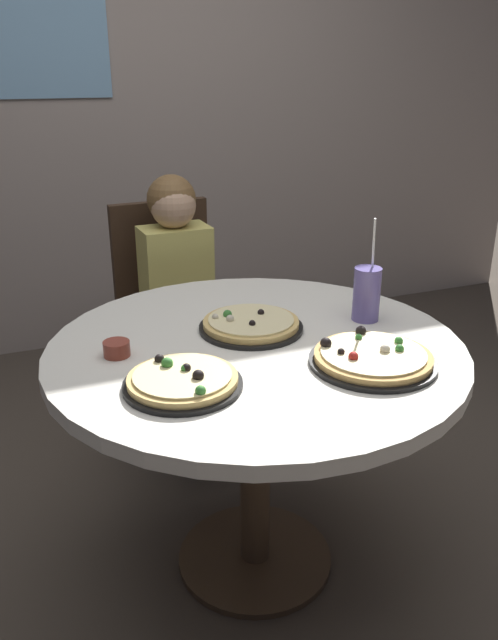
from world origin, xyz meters
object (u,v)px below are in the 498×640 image
diner_child (185,333)px  pizza_veggie (251,324)px  dining_table (256,378)px  pizza_cheese (372,358)px  pizza_pepperoni (183,381)px  soda_cup (367,294)px  chair_wooden (170,307)px  sauce_bowl (117,349)px

diner_child → pizza_veggie: (0.02, -0.64, 0.28)m
dining_table → pizza_cheese: pizza_cheese is taller
pizza_pepperoni → soda_cup: soda_cup is taller
chair_wooden → pizza_veggie: chair_wooden is taller
soda_cup → sauce_bowl: (-0.74, 0.02, -0.06)m
dining_table → diner_child: bearing=89.7°
chair_wooden → diner_child: 0.19m
chair_wooden → pizza_cheese: 1.20m
diner_child → sauce_bowl: (-0.37, -0.68, 0.29)m
pizza_pepperoni → sauce_bowl: 0.26m
diner_child → pizza_veggie: diner_child is taller
dining_table → sauce_bowl: bearing=170.5°
pizza_veggie → soda_cup: (0.35, -0.05, 0.06)m
pizza_pepperoni → sauce_bowl: pizza_pepperoni is taller
diner_child → pizza_cheese: 1.03m
diner_child → pizza_pepperoni: bearing=-105.9°
chair_wooden → pizza_veggie: size_ratio=3.18×
pizza_veggie → pizza_pepperoni: 0.38m
pizza_cheese → soda_cup: size_ratio=1.06×
pizza_cheese → sauce_bowl: size_ratio=4.64×
diner_child → sauce_bowl: bearing=-118.6°
sauce_bowl → soda_cup: bearing=-1.5°
sauce_bowl → diner_child: bearing=61.4°
diner_child → soda_cup: size_ratio=3.52×
diner_child → soda_cup: 0.86m
pizza_veggie → pizza_cheese: bearing=-57.6°
chair_wooden → sauce_bowl: 0.96m
chair_wooden → soda_cup: (0.37, -0.88, 0.30)m
diner_child → pizza_cheese: (0.22, -0.97, 0.28)m
pizza_pepperoni → sauce_bowl: (-0.11, 0.23, 0.00)m
pizza_veggie → sauce_bowl: (-0.39, -0.03, 0.00)m
diner_child → pizza_veggie: size_ratio=3.62×
dining_table → diner_child: diner_child is taller
soda_cup → sauce_bowl: bearing=178.5°
chair_wooden → pizza_cheese: bearing=-78.6°
diner_child → chair_wooden: bearing=92.6°
dining_table → diner_child: 0.76m
pizza_veggie → soda_cup: bearing=-8.7°
pizza_pepperoni → diner_child: bearing=74.1°
diner_child → sauce_bowl: diner_child is taller
chair_wooden → dining_table: bearing=-89.7°
chair_wooden → diner_child: diner_child is taller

